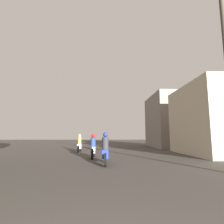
% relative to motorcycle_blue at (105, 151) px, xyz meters
% --- Properties ---
extents(motorcycle_blue, '(0.60, 2.07, 1.57)m').
position_rel_motorcycle_blue_xyz_m(motorcycle_blue, '(0.00, 0.00, 0.00)').
color(motorcycle_blue, black).
rests_on(motorcycle_blue, ground_plane).
extents(motorcycle_silver, '(0.60, 2.01, 1.51)m').
position_rel_motorcycle_blue_xyz_m(motorcycle_silver, '(-0.77, 2.43, -0.02)').
color(motorcycle_silver, black).
rests_on(motorcycle_silver, ground_plane).
extents(motorcycle_white, '(0.60, 1.84, 1.53)m').
position_rel_motorcycle_blue_xyz_m(motorcycle_white, '(-2.24, 6.73, -0.02)').
color(motorcycle_white, black).
rests_on(motorcycle_white, ground_plane).
extents(motorcycle_red, '(0.60, 1.93, 1.54)m').
position_rel_motorcycle_blue_xyz_m(motorcycle_red, '(-1.22, 9.92, -0.02)').
color(motorcycle_red, black).
rests_on(motorcycle_red, ground_plane).
extents(building_right_near, '(4.48, 6.41, 5.21)m').
position_rel_motorcycle_blue_xyz_m(building_right_near, '(8.25, 4.09, 1.97)').
color(building_right_near, beige).
rests_on(building_right_near, ground_plane).
extents(building_right_far, '(4.57, 7.06, 6.39)m').
position_rel_motorcycle_blue_xyz_m(building_right_far, '(8.08, 12.67, 2.56)').
color(building_right_far, gray).
rests_on(building_right_far, ground_plane).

